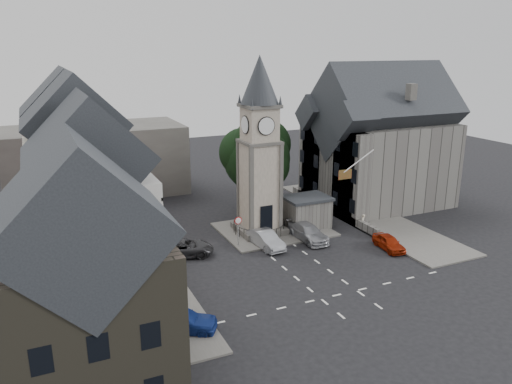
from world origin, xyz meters
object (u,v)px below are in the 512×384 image
clock_tower (260,148)px  car_west_blue (181,320)px  car_east_red (389,242)px  pedestrian (363,222)px  stone_shelter (307,212)px

clock_tower → car_west_blue: 19.15m
car_east_red → pedestrian: size_ratio=2.47×
stone_shelter → car_west_blue: stone_shelter is taller
clock_tower → car_west_blue: (-11.50, -13.43, -7.36)m
car_west_blue → stone_shelter: bearing=-23.4°
clock_tower → car_west_blue: clock_tower is taller
car_west_blue → pedestrian: (20.92, 10.18, -0.01)m
clock_tower → pedestrian: (9.42, -3.26, -7.37)m
car_west_blue → car_east_red: size_ratio=1.21×
stone_shelter → pedestrian: stone_shelter is taller
clock_tower → car_east_red: 14.04m
car_east_red → pedestrian: pedestrian is taller
car_east_red → stone_shelter: bearing=121.9°
car_east_red → clock_tower: bearing=142.2°
stone_shelter → car_west_blue: bearing=-141.6°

